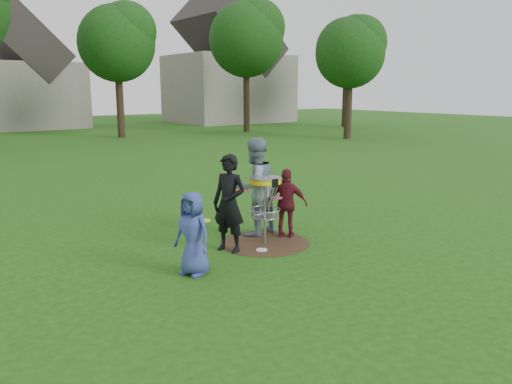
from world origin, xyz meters
TOP-DOWN VIEW (x-y plane):
  - ground at (0.00, 0.00)m, footprint 100.00×100.00m
  - dirt_patch at (0.00, 0.00)m, footprint 1.80×1.80m
  - player_blue at (-1.99, -0.66)m, footprint 0.66×0.80m
  - player_black at (-0.84, 0.01)m, footprint 0.68×0.80m
  - player_grey at (0.20, 0.62)m, footprint 1.11×0.92m
  - player_maroon at (0.61, 0.06)m, footprint 0.83×0.86m
  - disc_on_grass at (-0.34, -0.34)m, footprint 0.22×0.22m
  - disc_golf_basket at (0.00, -0.00)m, footprint 0.66×0.67m
  - held_discs at (-0.46, -0.04)m, footprint 2.28×1.14m
  - tree_row at (0.44, 20.67)m, footprint 51.20×17.42m
  - house_row at (4.78, 33.07)m, footprint 44.50×10.65m

SIDE VIEW (x-z plane):
  - ground at x=0.00m, z-range 0.00..0.00m
  - dirt_patch at x=0.00m, z-range 0.00..0.01m
  - disc_on_grass at x=-0.34m, z-range 0.00..0.02m
  - player_blue at x=-1.99m, z-range 0.00..1.41m
  - player_maroon at x=0.61m, z-range 0.00..1.44m
  - player_black at x=-0.84m, z-range 0.00..1.86m
  - disc_golf_basket at x=0.00m, z-range 0.33..1.71m
  - player_grey at x=0.20m, z-range 0.00..2.07m
  - held_discs at x=-0.46m, z-range 0.83..1.25m
  - house_row at x=4.78m, z-range -1.67..9.95m
  - tree_row at x=0.44m, z-range 1.26..11.16m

